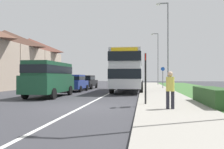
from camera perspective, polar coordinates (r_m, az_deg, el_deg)
ground_plane at (r=11.12m, az=-7.47°, el=-8.02°), size 120.00×120.00×0.00m
lane_marking_centre at (r=18.92m, az=-1.12°, el=-4.88°), size 0.14×60.00×0.01m
pavement_near_side at (r=16.76m, az=12.21°, el=-5.25°), size 3.20×68.00×0.12m
roadside_hedge at (r=12.34m, az=23.84°, el=-5.14°), size 1.10×4.22×0.90m
double_decker_bus at (r=22.21m, az=4.06°, el=1.29°), size 2.80×9.84×3.70m
parked_van_dark_green at (r=16.98m, az=-15.18°, el=-0.51°), size 2.11×5.37×2.45m
parked_car_blue at (r=22.58m, az=-9.28°, el=-1.90°), size 1.99×3.91×1.61m
parked_car_black at (r=27.50m, az=-6.28°, el=-1.68°), size 1.91×4.56×1.57m
pedestrian_at_stop at (r=9.84m, az=14.20°, el=-3.30°), size 0.34×0.34×1.67m
bus_stop_sign at (r=11.38m, az=8.28°, el=-0.07°), size 0.09×0.52×2.60m
cycle_route_sign at (r=26.69m, az=12.45°, el=-0.52°), size 0.44×0.08×2.52m
street_lamp_mid at (r=22.43m, az=13.43°, el=8.00°), size 1.14×0.20×8.39m
street_lamp_far at (r=37.55m, az=11.16°, el=4.54°), size 1.14×0.20×8.32m
house_terrace_far_side at (r=32.26m, az=-25.07°, el=3.51°), size 7.94×19.21×7.34m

